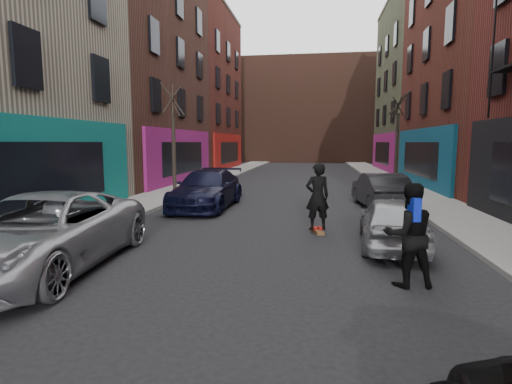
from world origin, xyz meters
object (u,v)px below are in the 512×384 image
(parked_right_end, at_px, (380,190))
(pedestrian, at_px, (409,235))
(tree_right_far, at_px, (397,129))
(parked_right_far, at_px, (393,221))
(parked_left_far, at_px, (41,233))
(tree_left_far, at_px, (173,129))
(skateboard, at_px, (317,231))
(skateboarder, at_px, (317,196))
(parked_left_end, at_px, (207,189))

(parked_right_end, height_order, pedestrian, pedestrian)
(tree_right_far, relative_size, parked_right_far, 1.72)
(parked_left_far, bearing_deg, parked_right_end, 44.32)
(parked_right_end, bearing_deg, pedestrian, 78.61)
(tree_left_far, relative_size, pedestrian, 3.34)
(skateboard, height_order, pedestrian, pedestrian)
(tree_left_far, xyz_separation_m, skateboard, (7.48, -8.37, -3.33))
(tree_left_far, xyz_separation_m, skateboarder, (7.48, -8.37, -2.28))
(parked_left_end, xyz_separation_m, skateboard, (4.48, -3.98, -0.72))
(parked_right_end, bearing_deg, parked_right_far, 78.31)
(pedestrian, bearing_deg, tree_right_far, -109.32)
(parked_left_end, bearing_deg, tree_right_far, 48.62)
(parked_right_end, distance_m, skateboard, 5.67)
(parked_left_end, bearing_deg, parked_right_far, -39.22)
(tree_left_far, height_order, skateboard, tree_left_far)
(skateboarder, relative_size, pedestrian, 1.02)
(parked_right_end, xyz_separation_m, skateboard, (-2.56, -5.01, -0.67))
(tree_right_far, bearing_deg, parked_right_far, -100.78)
(parked_left_end, bearing_deg, parked_right_end, 9.07)
(parked_right_end, xyz_separation_m, skateboarder, (-2.56, -5.01, 0.37))
(tree_left_far, height_order, pedestrian, tree_left_far)
(parked_right_far, bearing_deg, skateboarder, -30.95)
(skateboard, bearing_deg, parked_right_far, -53.15)
(tree_right_far, relative_size, parked_left_far, 1.17)
(parked_left_far, bearing_deg, skateboarder, 33.24)
(tree_left_far, xyz_separation_m, parked_right_end, (10.05, -3.36, -2.66))
(parked_left_end, distance_m, skateboard, 6.04)
(skateboarder, bearing_deg, tree_left_far, -65.55)
(tree_right_far, relative_size, parked_left_end, 1.27)
(parked_right_far, distance_m, skateboarder, 2.40)
(parked_left_end, distance_m, parked_right_end, 7.12)
(skateboarder, bearing_deg, skateboard, 180.00)
(tree_right_far, height_order, parked_right_far, tree_right_far)
(tree_right_far, xyz_separation_m, skateboarder, (-4.92, -14.37, -2.43))
(tree_right_far, relative_size, skateboard, 8.50)
(tree_right_far, xyz_separation_m, parked_left_far, (-10.64, -18.78, -2.73))
(tree_left_far, distance_m, tree_right_far, 13.78)
(tree_left_far, relative_size, skateboarder, 3.26)
(parked_left_far, relative_size, parked_right_far, 1.47)
(tree_right_far, bearing_deg, tree_left_far, -154.18)
(parked_left_far, xyz_separation_m, parked_left_end, (1.24, 8.39, -0.03))
(parked_right_end, bearing_deg, parked_left_end, 2.42)
(parked_right_end, distance_m, pedestrian, 9.30)
(tree_left_far, distance_m, parked_right_far, 13.82)
(skateboard, bearing_deg, parked_left_far, -159.78)
(tree_right_far, distance_m, parked_left_end, 14.28)
(parked_left_far, bearing_deg, parked_left_end, 77.25)
(parked_right_end, bearing_deg, tree_left_far, -24.40)
(tree_right_far, height_order, skateboarder, tree_right_far)
(parked_left_far, bearing_deg, tree_right_far, 56.14)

